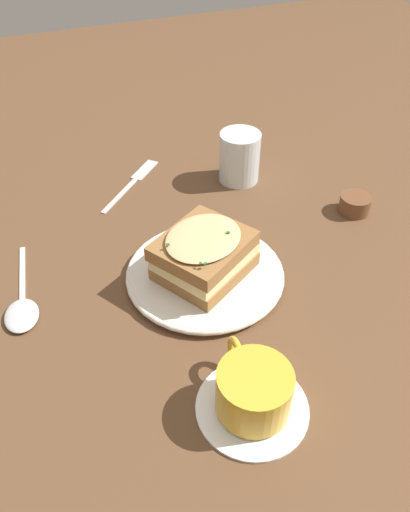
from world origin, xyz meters
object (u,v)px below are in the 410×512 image
Objects in this scene: water_glass at (239,157)px; fork at (136,179)px; teacup_with_saucer at (253,393)px; spoon at (22,311)px; sandwich at (204,254)px; condiment_pot at (355,204)px; dinner_plate at (205,274)px.

water_glass reaches higher than fork.
spoon is at bearing 45.51° from teacup_with_saucer.
sandwich is 0.26m from spoon.
fork is at bearing 2.06° from teacup_with_saucer.
sandwich reaches higher than spoon.
spoon is (-0.26, 0.24, 0.00)m from fork.
sandwich reaches higher than fork.
condiment_pot is (-0.24, -0.32, 0.01)m from fork.
dinner_plate is 0.22m from teacup_with_saucer.
dinner_plate is 0.29m from fork.
teacup_with_saucer is at bearing 157.10° from water_glass.
sandwich is at bearing -40.95° from fork.
sandwich is 0.90× the size of spoon.
teacup_with_saucer is at bearing 130.16° from condiment_pot.
dinner_plate is at bearing -40.68° from fork.
water_glass is (0.23, -0.16, -0.00)m from sandwich.
condiment_pot is (0.28, -0.33, -0.01)m from teacup_with_saucer.
water_glass is at bearing 40.27° from condiment_pot.
spoon is at bearing 92.91° from condiment_pot.
teacup_with_saucer is 0.76× the size of spoon.
fork is at bearing 3.96° from sandwich.
condiment_pot reaches higher than fork.
spoon is at bearing 83.30° from dinner_plate.
fork is 2.71× the size of condiment_pot.
fork is 0.35m from spoon.
teacup_with_saucer reaches higher than spoon.
dinner_plate is 0.04m from sandwich.
condiment_pot is (0.03, -0.56, 0.01)m from spoon.
spoon is (-0.19, 0.42, -0.04)m from water_glass.
water_glass reaches higher than teacup_with_saucer.
teacup_with_saucer is 0.99× the size of fork.
sandwich is at bearing -4.48° from teacup_with_saucer.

